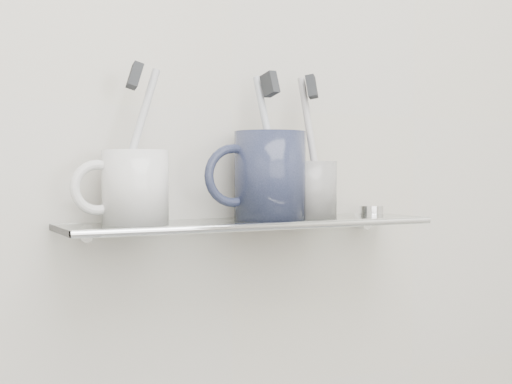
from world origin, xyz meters
TOP-DOWN VIEW (x-y plane):
  - wall_back at (0.00, 1.10)m, footprint 2.50×0.00m
  - shelf_glass at (0.00, 1.04)m, footprint 0.50×0.12m
  - shelf_rail at (0.00, 0.98)m, footprint 0.50×0.01m
  - bracket_left at (-0.21, 1.09)m, footprint 0.02×0.03m
  - bracket_right at (0.21, 1.09)m, footprint 0.02×0.03m
  - mug_left at (-0.16, 1.04)m, footprint 0.10×0.10m
  - mug_left_handle at (-0.20, 1.04)m, footprint 0.07×0.01m
  - toothbrush_left at (-0.16, 1.04)m, footprint 0.07×0.03m
  - bristles_left at (-0.16, 1.04)m, footprint 0.02×0.03m
  - mug_center at (0.03, 1.04)m, footprint 0.11×0.11m
  - mug_center_handle at (-0.02, 1.04)m, footprint 0.08×0.01m
  - toothbrush_center at (0.03, 1.04)m, footprint 0.03×0.06m
  - bristles_center at (0.03, 1.04)m, footprint 0.02×0.03m
  - mug_right at (0.09, 1.04)m, footprint 0.08×0.08m
  - mug_right_handle at (0.05, 1.04)m, footprint 0.06×0.01m
  - toothbrush_right at (0.09, 1.04)m, footprint 0.03×0.05m
  - bristles_right at (0.09, 1.04)m, footprint 0.03×0.03m
  - chrome_cap at (0.20, 1.04)m, footprint 0.04×0.04m

SIDE VIEW (x-z plane):
  - bracket_left at x=-0.21m, z-range 1.08..1.09m
  - bracket_right at x=0.21m, z-range 1.08..1.09m
  - shelf_glass at x=0.00m, z-range 1.09..1.10m
  - shelf_rail at x=0.00m, z-range 1.09..1.10m
  - chrome_cap at x=0.20m, z-range 1.10..1.11m
  - mug_right at x=0.09m, z-range 1.10..1.18m
  - mug_right_handle at x=0.05m, z-range 1.11..1.17m
  - mug_left at x=-0.16m, z-range 1.10..1.19m
  - mug_left_handle at x=-0.20m, z-range 1.11..1.18m
  - mug_center at x=0.03m, z-range 1.10..1.22m
  - mug_center_handle at x=-0.02m, z-range 1.12..1.20m
  - toothbrush_left at x=-0.16m, z-range 1.11..1.29m
  - toothbrush_center at x=0.03m, z-range 1.11..1.29m
  - toothbrush_right at x=0.09m, z-range 1.11..1.30m
  - wall_back at x=0.00m, z-range 0.00..2.50m
  - bristles_left at x=-0.16m, z-range 1.26..1.30m
  - bristles_center at x=0.03m, z-range 1.26..1.30m
  - bristles_right at x=0.09m, z-range 1.26..1.30m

